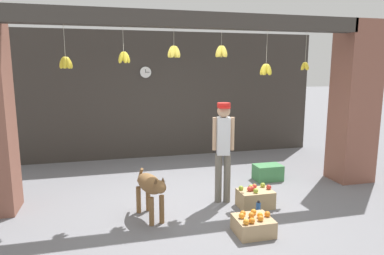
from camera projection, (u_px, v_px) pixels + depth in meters
The scene contains 11 objects.
ground_plane at pixel (199, 200), 5.63m from camera, with size 60.00×60.00×0.00m, color slate.
shop_back_wall at pixel (166, 95), 8.22m from camera, with size 7.53×0.12×2.98m, color #38332D.
shop_pillar_right at pixel (354, 103), 6.41m from camera, with size 0.70×0.60×2.98m, color brown.
storefront_awning at pixel (196, 23), 5.25m from camera, with size 5.63×0.27×0.98m.
dog at pixel (150, 187), 4.84m from camera, with size 0.42×0.92×0.70m.
shopkeeper at pixel (223, 145), 5.38m from camera, with size 0.34×0.28×1.61m.
fruit_crate_oranges at pixel (253, 225), 4.46m from camera, with size 0.47×0.43×0.29m.
fruit_crate_apples at pixel (255, 198), 5.31m from camera, with size 0.53×0.36×0.34m.
produce_box_green at pixel (268, 172), 6.60m from camera, with size 0.52×0.34×0.30m, color #42844C.
water_bottle at pixel (258, 210), 4.91m from camera, with size 0.07×0.07×0.26m.
wall_clock at pixel (146, 72), 7.94m from camera, with size 0.27×0.03×0.27m.
Camera 1 is at (-1.42, -5.15, 2.14)m, focal length 32.00 mm.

